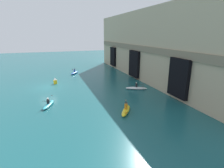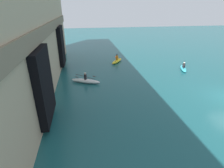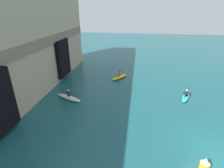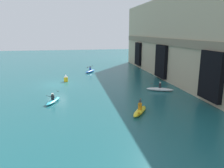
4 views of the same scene
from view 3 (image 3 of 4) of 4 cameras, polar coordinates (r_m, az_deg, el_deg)
ground_plane at (r=14.97m, az=30.28°, el=-18.77°), size 120.00×120.00×0.00m
kayak_cyan at (r=21.20m, az=23.01°, el=-3.74°), size 2.86×1.67×1.11m
kayak_white at (r=19.81m, az=-13.88°, el=-4.25°), size 1.94×3.28×1.16m
kayak_yellow at (r=24.82m, az=2.46°, el=2.37°), size 2.80×2.28×1.21m
marker_buoy at (r=13.03m, az=27.96°, el=-22.43°), size 0.58×0.58×1.08m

